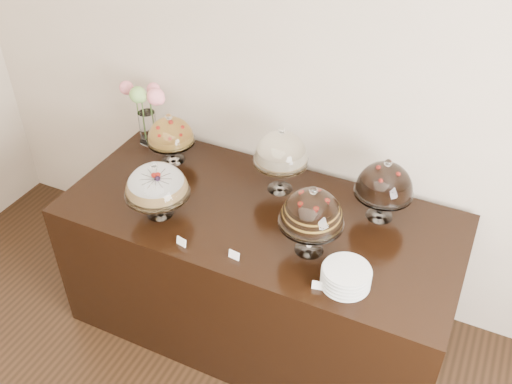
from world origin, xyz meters
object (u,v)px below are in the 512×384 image
at_px(cake_stand_choco_layer, 312,210).
at_px(flower_vase, 146,107).
at_px(cake_stand_dark_choco, 385,182).
at_px(cake_stand_cheesecake, 281,150).
at_px(cake_stand_sugar_sponge, 156,183).
at_px(display_counter, 260,271).
at_px(plate_stack, 346,277).
at_px(cake_stand_fruit_tart, 170,133).

bearing_deg(cake_stand_choco_layer, flower_vase, 158.43).
height_order(cake_stand_dark_choco, flower_vase, flower_vase).
bearing_deg(cake_stand_cheesecake, cake_stand_sugar_sponge, -135.79).
bearing_deg(cake_stand_sugar_sponge, display_counter, 25.61).
bearing_deg(cake_stand_choco_layer, display_counter, 155.63).
bearing_deg(plate_stack, cake_stand_choco_layer, 147.74).
distance_m(cake_stand_choco_layer, plate_stack, 0.35).
xyz_separation_m(cake_stand_sugar_sponge, cake_stand_cheesecake, (0.50, 0.49, 0.06)).
height_order(cake_stand_choco_layer, plate_stack, cake_stand_choco_layer).
bearing_deg(cake_stand_dark_choco, cake_stand_sugar_sponge, -155.66).
xyz_separation_m(display_counter, cake_stand_sugar_sponge, (-0.49, -0.24, 0.66)).
bearing_deg(display_counter, plate_stack, -27.75).
bearing_deg(cake_stand_sugar_sponge, cake_stand_cheesecake, 44.21).
relative_size(cake_stand_sugar_sponge, cake_stand_dark_choco, 0.95).
bearing_deg(cake_stand_choco_layer, cake_stand_fruit_tart, 159.38).
relative_size(cake_stand_choco_layer, flower_vase, 0.96).
distance_m(cake_stand_choco_layer, flower_vase, 1.40).
height_order(cake_stand_dark_choco, cake_stand_fruit_tart, cake_stand_dark_choco).
relative_size(cake_stand_sugar_sponge, cake_stand_choco_layer, 0.88).
bearing_deg(cake_stand_fruit_tart, flower_vase, 154.50).
xyz_separation_m(cake_stand_sugar_sponge, cake_stand_choco_layer, (0.84, 0.08, 0.05)).
distance_m(cake_stand_dark_choco, plate_stack, 0.60).
bearing_deg(cake_stand_sugar_sponge, cake_stand_fruit_tart, 114.19).
relative_size(display_counter, plate_stack, 9.59).
bearing_deg(flower_vase, plate_stack, -23.38).
bearing_deg(cake_stand_sugar_sponge, flower_vase, 127.82).
xyz_separation_m(cake_stand_sugar_sponge, cake_stand_dark_choco, (1.09, 0.49, 0.02)).
height_order(cake_stand_cheesecake, flower_vase, flower_vase).
distance_m(display_counter, cake_stand_dark_choco, 0.94).
relative_size(cake_stand_sugar_sponge, cake_stand_cheesecake, 0.86).
bearing_deg(cake_stand_dark_choco, cake_stand_choco_layer, -121.01).
bearing_deg(display_counter, flower_vase, 159.48).
xyz_separation_m(cake_stand_cheesecake, cake_stand_fruit_tart, (-0.72, -0.01, -0.07)).
bearing_deg(cake_stand_fruit_tart, display_counter, -18.70).
height_order(cake_stand_sugar_sponge, cake_stand_fruit_tart, cake_stand_sugar_sponge).
bearing_deg(cake_stand_fruit_tart, cake_stand_dark_choco, 0.78).
distance_m(cake_stand_choco_layer, cake_stand_fruit_tart, 1.13).
relative_size(cake_stand_choco_layer, cake_stand_dark_choco, 1.08).
bearing_deg(cake_stand_cheesecake, display_counter, -92.19).
xyz_separation_m(cake_stand_choco_layer, cake_stand_cheesecake, (-0.34, 0.41, 0.01)).
relative_size(cake_stand_dark_choco, cake_stand_fruit_tart, 1.14).
height_order(display_counter, cake_stand_dark_choco, cake_stand_dark_choco).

